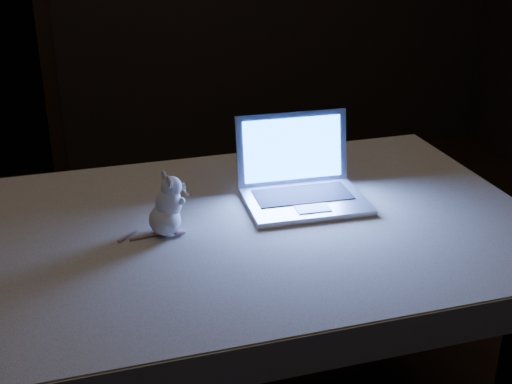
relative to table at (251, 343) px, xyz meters
name	(u,v)px	position (x,y,z in m)	size (l,w,h in m)	color
table	(251,343)	(0.00, 0.00, 0.00)	(1.48, 0.95, 0.79)	black
tablecloth	(235,234)	(-0.04, 0.03, 0.36)	(1.58, 1.05, 0.10)	beige
laptop	(307,167)	(0.18, 0.07, 0.52)	(0.34, 0.30, 0.23)	silver
plush_mouse	(164,205)	(-0.23, -0.01, 0.49)	(0.12, 0.12, 0.17)	white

